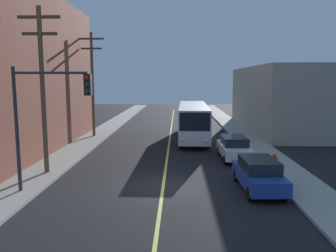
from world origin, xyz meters
name	(u,v)px	position (x,y,z in m)	size (l,w,h in m)	color
ground_plane	(163,187)	(0.00, 0.00, 0.00)	(120.00, 120.00, 0.00)	black
sidewalk_left	(81,146)	(-7.25, 10.00, 0.07)	(2.50, 90.00, 0.15)	gray
sidewalk_right	(258,148)	(7.25, 10.00, 0.07)	(2.50, 90.00, 0.15)	gray
lane_stripe_center	(170,137)	(0.00, 15.00, 0.01)	(0.16, 60.00, 0.01)	#D8CC4C
building_right_warehouse	(301,98)	(14.49, 20.89, 3.47)	(12.00, 19.75, 6.94)	gray
city_bus	(193,120)	(2.20, 14.40, 1.82)	(2.84, 12.21, 3.20)	silver
parked_car_blue	(259,174)	(4.83, -0.40, 0.84)	(1.96, 4.46, 1.62)	navy
parked_car_white	(234,147)	(4.69, 6.23, 0.84)	(1.89, 4.43, 1.62)	silver
utility_pole_near	(43,83)	(-6.94, 2.05, 5.35)	(2.40, 0.28, 9.42)	brown
utility_pole_mid	(92,80)	(-7.39, 15.01, 5.55)	(2.40, 0.28, 9.80)	brown
traffic_signal_left_corner	(47,106)	(-5.41, -1.27, 4.30)	(3.75, 0.48, 6.00)	#2D2D33
fire_hydrant	(274,159)	(6.85, 3.89, 0.58)	(0.44, 0.26, 0.84)	red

